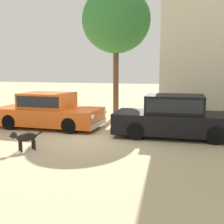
# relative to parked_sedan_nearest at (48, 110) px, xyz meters

# --- Properties ---
(ground_plane) EXTENTS (80.00, 80.00, 0.00)m
(ground_plane) POSITION_rel_parked_sedan_nearest_xyz_m (2.31, -1.10, -0.71)
(ground_plane) COLOR tan
(parked_sedan_nearest) EXTENTS (4.47, 1.93, 1.43)m
(parked_sedan_nearest) POSITION_rel_parked_sedan_nearest_xyz_m (0.00, 0.00, 0.00)
(parked_sedan_nearest) COLOR #D15619
(parked_sedan_nearest) RESTS_ON ground_plane
(parked_sedan_second) EXTENTS (4.51, 2.05, 1.48)m
(parked_sedan_second) POSITION_rel_parked_sedan_nearest_xyz_m (5.10, -0.12, 0.02)
(parked_sedan_second) COLOR black
(parked_sedan_second) RESTS_ON ground_plane
(stray_dog_spotted) EXTENTS (0.64, 0.87, 0.63)m
(stray_dog_spotted) POSITION_rel_parked_sedan_nearest_xyz_m (1.10, -3.26, -0.30)
(stray_dog_spotted) COLOR black
(stray_dog_spotted) RESTS_ON ground_plane
(acacia_tree_left) EXTENTS (3.33, 3.00, 6.32)m
(acacia_tree_left) POSITION_rel_parked_sedan_nearest_xyz_m (1.86, 3.40, 4.00)
(acacia_tree_left) COLOR brown
(acacia_tree_left) RESTS_ON ground_plane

